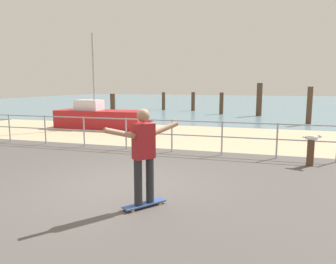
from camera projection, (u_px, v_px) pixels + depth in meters
ground_plane at (97, 204)px, 5.70m from camera, size 24.00×10.00×0.04m
beach_strip at (192, 136)px, 13.28m from camera, size 24.00×6.00×0.04m
sea_surface at (239, 102)px, 39.82m from camera, size 72.00×50.00×0.04m
railing_fence at (126, 129)px, 10.37m from camera, size 12.64×0.05×1.05m
sailboat at (104, 118)px, 15.36m from camera, size 4.96×1.43×4.56m
skateboard at (144, 204)px, 5.49m from camera, size 0.64×0.76×0.08m
skateboarder at (144, 151)px, 5.35m from camera, size 0.94×1.21×1.65m
bollard_short at (310, 153)px, 8.28m from camera, size 0.18×0.18×0.68m
seagull at (312, 138)px, 8.21m from camera, size 0.48×0.21×0.18m
groyne_post_0 at (113, 104)px, 23.59m from camera, size 0.38×0.38×1.48m
groyne_post_1 at (164, 101)px, 26.94m from camera, size 0.29×0.29×1.51m
groyne_post_2 at (193, 102)px, 25.98m from camera, size 0.31×0.31×1.54m
groyne_post_3 at (221, 103)px, 22.84m from camera, size 0.29×0.29×1.59m
groyne_post_4 at (259, 100)px, 21.51m from camera, size 0.38×0.38×2.26m
groyne_post_5 at (309, 106)px, 16.87m from camera, size 0.28×0.28×2.04m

